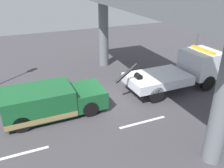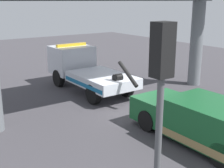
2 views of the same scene
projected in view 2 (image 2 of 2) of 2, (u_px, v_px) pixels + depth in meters
name	position (u px, v px, depth m)	size (l,w,h in m)	color
ground_plane	(131.00, 110.00, 14.27)	(60.00, 40.00, 0.10)	#423F44
lane_stripe_mid	(170.00, 99.00, 15.69)	(2.60, 0.16, 0.01)	silver
lane_stripe_east	(105.00, 76.00, 20.42)	(2.60, 0.16, 0.01)	silver
tow_truck_white	(83.00, 68.00, 17.42)	(7.26, 2.44, 2.46)	silver
towed_van_green	(202.00, 121.00, 10.82)	(5.21, 2.24, 1.58)	#195B2D
traffic_light_near	(159.00, 99.00, 5.06)	(0.39, 0.32, 4.66)	#515456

